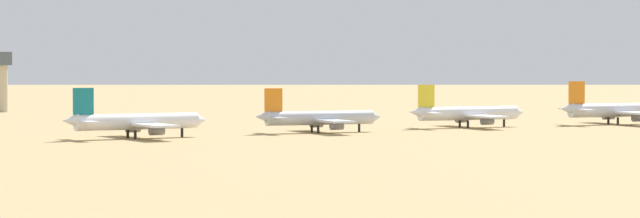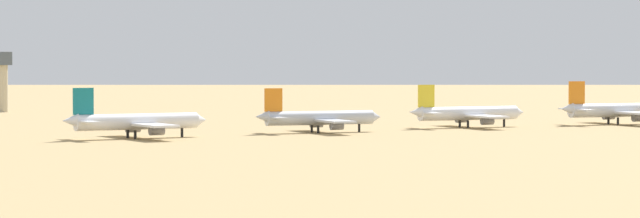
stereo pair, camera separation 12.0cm
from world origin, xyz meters
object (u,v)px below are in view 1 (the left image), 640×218
parked_jet_yellow_5 (467,113)px  parked_jet_orange_6 (616,110)px  parked_jet_orange_4 (319,118)px  control_tower (3,76)px  parked_jet_teal_3 (136,122)px

parked_jet_yellow_5 → parked_jet_orange_6: (48.35, -4.60, 0.21)m
parked_jet_orange_4 → parked_jet_yellow_5: size_ratio=0.97×
parked_jet_orange_4 → control_tower: control_tower is taller
parked_jet_teal_3 → parked_jet_orange_4: bearing=0.8°
parked_jet_teal_3 → parked_jet_orange_6: parked_jet_orange_6 is taller
parked_jet_yellow_5 → parked_jet_teal_3: bearing=-172.0°
parked_jet_orange_6 → parked_jet_yellow_5: bearing=179.5°
parked_jet_orange_6 → control_tower: bearing=132.2°
control_tower → parked_jet_orange_4: bearing=-78.6°
parked_jet_yellow_5 → control_tower: control_tower is taller
parked_jet_teal_3 → parked_jet_orange_4: (50.75, 2.79, -0.23)m
parked_jet_teal_3 → parked_jet_orange_6: size_ratio=0.97×
parked_jet_orange_4 → parked_jet_orange_6: 96.95m
parked_jet_orange_4 → control_tower: bearing=106.7°
parked_jet_orange_6 → control_tower: 218.23m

